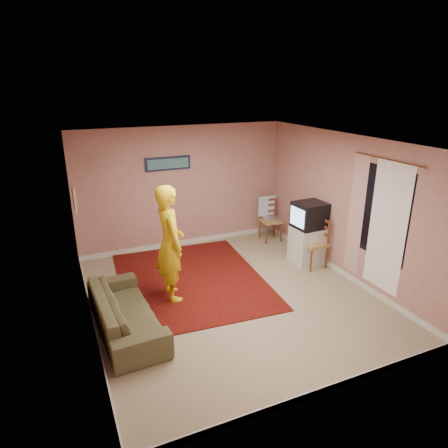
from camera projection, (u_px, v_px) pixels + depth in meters
name	position (u px, v px, depth m)	size (l,w,h in m)	color
ground	(231.00, 296.00, 6.78)	(5.00, 5.00, 0.00)	tan
wall_back	(182.00, 188.00, 8.50)	(4.50, 0.02, 2.60)	tan
wall_front	(330.00, 297.00, 4.19)	(4.50, 0.02, 2.60)	tan
wall_left	(83.00, 246.00, 5.50)	(0.02, 5.00, 2.60)	tan
wall_right	(344.00, 207.00, 7.20)	(0.02, 5.00, 2.60)	tan
ceiling	(232.00, 141.00, 5.91)	(4.50, 5.00, 0.02)	silver
baseboard_back	(185.00, 242.00, 8.92)	(4.50, 0.02, 0.10)	silver
baseboard_front	(320.00, 391.00, 4.62)	(4.50, 0.02, 0.10)	silver
baseboard_left	(94.00, 323.00, 5.92)	(0.02, 5.00, 0.10)	silver
baseboard_right	(337.00, 270.00, 7.61)	(0.02, 5.00, 0.10)	silver
window	(382.00, 213.00, 6.37)	(0.01, 1.10, 1.50)	black
curtain_sheer	(387.00, 228.00, 6.30)	(0.01, 0.75, 2.10)	white
curtain_floral	(356.00, 215.00, 6.90)	(0.01, 0.35, 2.10)	beige
curtain_rod	(388.00, 159.00, 6.06)	(0.02, 0.02, 1.40)	brown
picture_back	(168.00, 163.00, 8.18)	(0.95, 0.04, 0.28)	#141D37
picture_left	(74.00, 199.00, 6.81)	(0.04, 0.38, 0.42)	#C7B989
area_rug	(191.00, 280.00, 7.32)	(2.52, 3.15, 0.02)	black
tv_cabinet	(307.00, 245.00, 7.92)	(0.59, 0.54, 0.75)	silver
crt_tv	(309.00, 215.00, 7.70)	(0.61, 0.55, 0.50)	black
chair_a	(271.00, 216.00, 8.98)	(0.46, 0.44, 0.52)	#A4764F
dvd_player	(271.00, 219.00, 9.00)	(0.35, 0.25, 0.06)	#AFB0B4
blue_throw	(267.00, 206.00, 9.08)	(0.43, 0.05, 0.45)	#84AFD8
chair_b	(314.00, 238.00, 7.68)	(0.44, 0.46, 0.54)	#A4764F
game_console	(314.00, 241.00, 7.70)	(0.24, 0.18, 0.05)	silver
sofa	(125.00, 311.00, 5.79)	(1.99, 0.78, 0.58)	brown
person	(170.00, 243.00, 6.44)	(0.71, 0.46, 1.94)	yellow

